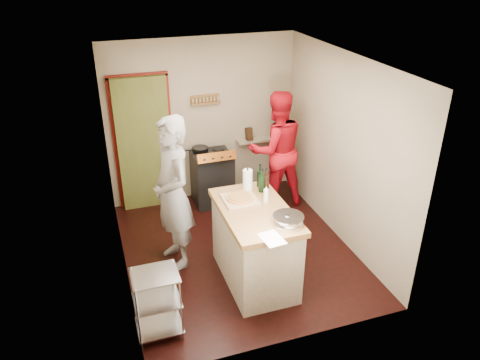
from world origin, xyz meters
name	(u,v)px	position (x,y,z in m)	size (l,w,h in m)	color
floor	(237,250)	(0.00, 0.00, 0.00)	(3.50, 3.50, 0.00)	black
back_wall	(162,135)	(-0.64, 1.78, 1.13)	(3.00, 0.44, 2.60)	tan
left_wall	(115,182)	(-1.50, 0.00, 1.30)	(0.04, 3.50, 2.60)	tan
right_wall	(342,150)	(1.50, 0.00, 1.30)	(0.04, 3.50, 2.60)	tan
ceiling	(237,60)	(0.00, 0.00, 2.61)	(3.00, 3.50, 0.02)	white
stove	(212,177)	(0.05, 1.42, 0.45)	(0.60, 0.63, 1.00)	black
wire_shelving	(157,301)	(-1.28, -1.20, 0.44)	(0.48, 0.40, 0.80)	silver
island	(255,243)	(0.02, -0.65, 0.53)	(0.80, 1.46, 1.32)	beige
person_stripe	(173,194)	(-0.83, 0.04, 1.01)	(0.73, 0.48, 2.01)	#ACADB1
person_red	(276,150)	(1.00, 1.09, 0.94)	(0.91, 0.71, 1.87)	red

